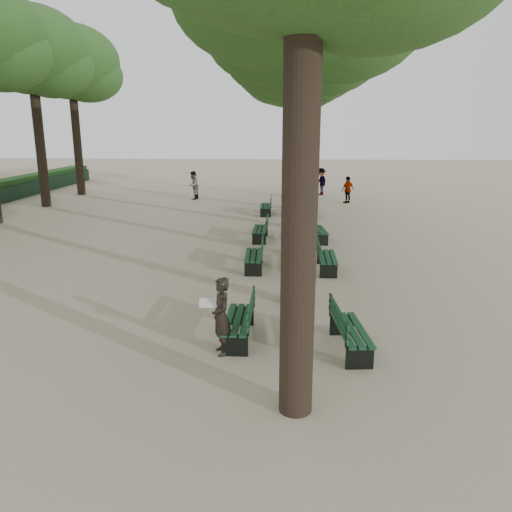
{
  "coord_description": "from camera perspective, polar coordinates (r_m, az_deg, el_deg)",
  "views": [
    {
      "loc": [
        1.27,
        -9.04,
        4.34
      ],
      "look_at": [
        0.6,
        3.0,
        1.2
      ],
      "focal_mm": 35.0,
      "sensor_mm": 36.0,
      "label": 1
    }
  ],
  "objects": [
    {
      "name": "tree_central_3",
      "position": [
        22.29,
        4.07,
        23.11
      ],
      "size": [
        6.0,
        6.0,
        9.95
      ],
      "color": "#33261C",
      "rests_on": "ground"
    },
    {
      "name": "pedestrian_a",
      "position": [
        30.93,
        -7.19,
        8.02
      ],
      "size": [
        0.48,
        0.88,
        1.71
      ],
      "primitive_type": "imported",
      "rotation": [
        0.0,
        0.0,
        4.53
      ],
      "color": "#262628",
      "rests_on": "ground"
    },
    {
      "name": "bench_right_0",
      "position": [
        10.2,
        10.73,
        -9.2
      ],
      "size": [
        0.74,
        1.85,
        0.92
      ],
      "color": "black",
      "rests_on": "ground"
    },
    {
      "name": "bench_right_1",
      "position": [
        15.56,
        8.1,
        -0.71
      ],
      "size": [
        0.59,
        1.81,
        0.92
      ],
      "color": "black",
      "rests_on": "ground"
    },
    {
      "name": "pedestrian_b",
      "position": [
        32.98,
        7.44,
        8.44
      ],
      "size": [
        0.75,
        1.17,
        1.74
      ],
      "primitive_type": "imported",
      "rotation": [
        0.0,
        0.0,
        5.1
      ],
      "color": "#262628",
      "rests_on": "ground"
    },
    {
      "name": "tree_far_4",
      "position": [
        30.36,
        -24.41,
        20.58
      ],
      "size": [
        6.0,
        6.0,
        10.45
      ],
      "color": "#33261C",
      "rests_on": "ground"
    },
    {
      "name": "pedestrian_c",
      "position": [
        29.63,
        10.45,
        7.45
      ],
      "size": [
        0.9,
        0.81,
        1.55
      ],
      "primitive_type": "imported",
      "rotation": [
        0.0,
        0.0,
        3.82
      ],
      "color": "#262628",
      "rests_on": "ground"
    },
    {
      "name": "tree_central_2",
      "position": [
        17.36,
        4.31,
        25.55
      ],
      "size": [
        6.0,
        6.0,
        9.95
      ],
      "color": "#33261C",
      "rests_on": "ground"
    },
    {
      "name": "tree_central_5",
      "position": [
        32.21,
        3.83,
        20.47
      ],
      "size": [
        6.0,
        6.0,
        9.95
      ],
      "color": "#33261C",
      "rests_on": "ground"
    },
    {
      "name": "man_with_map",
      "position": [
        9.75,
        -4.0,
        -6.88
      ],
      "size": [
        0.69,
        0.69,
        1.55
      ],
      "color": "black",
      "rests_on": "ground"
    },
    {
      "name": "bench_left_3",
      "position": [
        25.38,
        1.11,
        5.37
      ],
      "size": [
        0.61,
        1.81,
        0.92
      ],
      "color": "black",
      "rests_on": "ground"
    },
    {
      "name": "bench_right_2",
      "position": [
        19.58,
        7.12,
        2.49
      ],
      "size": [
        0.74,
        1.85,
        0.92
      ],
      "color": "black",
      "rests_on": "ground"
    },
    {
      "name": "bench_left_1",
      "position": [
        15.58,
        -0.25,
        -0.54
      ],
      "size": [
        0.62,
        1.81,
        0.92
      ],
      "color": "black",
      "rests_on": "ground"
    },
    {
      "name": "ground",
      "position": [
        10.11,
        -4.43,
        -10.88
      ],
      "size": [
        120.0,
        120.0,
        0.0
      ],
      "primitive_type": "plane",
      "color": "tan",
      "rests_on": "ground"
    },
    {
      "name": "tree_central_4",
      "position": [
        27.24,
        3.93,
        21.55
      ],
      "size": [
        6.0,
        6.0,
        9.95
      ],
      "color": "#33261C",
      "rests_on": "ground"
    },
    {
      "name": "bench_right_3",
      "position": [
        24.9,
        6.31,
        5.11
      ],
      "size": [
        0.74,
        1.85,
        0.92
      ],
      "color": "black",
      "rests_on": "ground"
    },
    {
      "name": "tree_far_5",
      "position": [
        34.89,
        -20.47,
        20.0
      ],
      "size": [
        6.0,
        6.0,
        10.45
      ],
      "color": "#33261C",
      "rests_on": "ground"
    },
    {
      "name": "bench_left_0",
      "position": [
        10.53,
        -2.01,
        -8.15
      ],
      "size": [
        0.59,
        1.81,
        0.92
      ],
      "color": "black",
      "rests_on": "ground"
    },
    {
      "name": "bench_left_2",
      "position": [
        19.57,
        0.47,
        2.6
      ],
      "size": [
        0.59,
        1.81,
        0.92
      ],
      "color": "black",
      "rests_on": "ground"
    }
  ]
}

